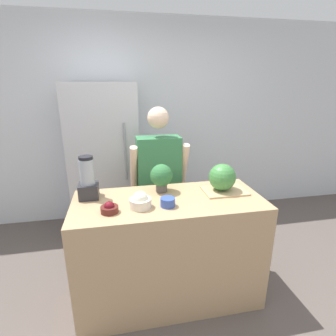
{
  "coord_description": "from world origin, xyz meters",
  "views": [
    {
      "loc": [
        -0.37,
        -1.53,
        1.8
      ],
      "look_at": [
        0.0,
        0.36,
        1.18
      ],
      "focal_mm": 28.0,
      "sensor_mm": 36.0,
      "label": 1
    }
  ],
  "objects_px": {
    "watermelon": "(222,177)",
    "bowl_small_blue": "(168,202)",
    "bowl_cherries": "(109,208)",
    "potted_plant": "(161,176)",
    "bowl_cream": "(140,201)",
    "person": "(159,185)",
    "refrigerator": "(105,161)",
    "blender": "(88,180)"
  },
  "relations": [
    {
      "from": "bowl_cherries",
      "to": "blender",
      "type": "bearing_deg",
      "value": 119.45
    },
    {
      "from": "watermelon",
      "to": "bowl_small_blue",
      "type": "distance_m",
      "value": 0.55
    },
    {
      "from": "bowl_small_blue",
      "to": "potted_plant",
      "type": "bearing_deg",
      "value": 89.57
    },
    {
      "from": "refrigerator",
      "to": "bowl_cream",
      "type": "distance_m",
      "value": 1.41
    },
    {
      "from": "watermelon",
      "to": "bowl_cherries",
      "type": "height_order",
      "value": "watermelon"
    },
    {
      "from": "blender",
      "to": "person",
      "type": "bearing_deg",
      "value": 35.69
    },
    {
      "from": "bowl_small_blue",
      "to": "potted_plant",
      "type": "distance_m",
      "value": 0.3
    },
    {
      "from": "bowl_small_blue",
      "to": "watermelon",
      "type": "bearing_deg",
      "value": 20.92
    },
    {
      "from": "bowl_small_blue",
      "to": "blender",
      "type": "xyz_separation_m",
      "value": [
        -0.59,
        0.27,
        0.12
      ]
    },
    {
      "from": "bowl_cherries",
      "to": "bowl_cream",
      "type": "height_order",
      "value": "bowl_cream"
    },
    {
      "from": "refrigerator",
      "to": "blender",
      "type": "xyz_separation_m",
      "value": [
        -0.09,
        -1.13,
        0.17
      ]
    },
    {
      "from": "bowl_cherries",
      "to": "blender",
      "type": "xyz_separation_m",
      "value": [
        -0.16,
        0.29,
        0.12
      ]
    },
    {
      "from": "person",
      "to": "bowl_cream",
      "type": "bearing_deg",
      "value": -109.58
    },
    {
      "from": "watermelon",
      "to": "bowl_cream",
      "type": "xyz_separation_m",
      "value": [
        -0.7,
        -0.17,
        -0.08
      ]
    },
    {
      "from": "person",
      "to": "bowl_small_blue",
      "type": "height_order",
      "value": "person"
    },
    {
      "from": "bowl_cherries",
      "to": "potted_plant",
      "type": "xyz_separation_m",
      "value": [
        0.43,
        0.3,
        0.1
      ]
    },
    {
      "from": "bowl_cherries",
      "to": "bowl_small_blue",
      "type": "relative_size",
      "value": 1.14
    },
    {
      "from": "potted_plant",
      "to": "person",
      "type": "bearing_deg",
      "value": 83.68
    },
    {
      "from": "person",
      "to": "bowl_cream",
      "type": "relative_size",
      "value": 9.83
    },
    {
      "from": "watermelon",
      "to": "potted_plant",
      "type": "height_order",
      "value": "watermelon"
    },
    {
      "from": "refrigerator",
      "to": "blender",
      "type": "height_order",
      "value": "refrigerator"
    },
    {
      "from": "refrigerator",
      "to": "bowl_cream",
      "type": "height_order",
      "value": "refrigerator"
    },
    {
      "from": "watermelon",
      "to": "bowl_small_blue",
      "type": "bearing_deg",
      "value": -159.08
    },
    {
      "from": "person",
      "to": "bowl_cream",
      "type": "height_order",
      "value": "person"
    },
    {
      "from": "watermelon",
      "to": "bowl_small_blue",
      "type": "relative_size",
      "value": 2.05
    },
    {
      "from": "potted_plant",
      "to": "blender",
      "type": "bearing_deg",
      "value": -178.64
    },
    {
      "from": "refrigerator",
      "to": "watermelon",
      "type": "xyz_separation_m",
      "value": [
        1.0,
        -1.2,
        0.14
      ]
    },
    {
      "from": "refrigerator",
      "to": "blender",
      "type": "distance_m",
      "value": 1.14
    },
    {
      "from": "bowl_cream",
      "to": "bowl_small_blue",
      "type": "bearing_deg",
      "value": -5.55
    },
    {
      "from": "person",
      "to": "potted_plant",
      "type": "bearing_deg",
      "value": -96.32
    },
    {
      "from": "bowl_cream",
      "to": "blender",
      "type": "bearing_deg",
      "value": 146.82
    },
    {
      "from": "bowl_small_blue",
      "to": "blender",
      "type": "height_order",
      "value": "blender"
    },
    {
      "from": "bowl_cherries",
      "to": "potted_plant",
      "type": "relative_size",
      "value": 0.53
    },
    {
      "from": "person",
      "to": "bowl_cream",
      "type": "distance_m",
      "value": 0.77
    },
    {
      "from": "refrigerator",
      "to": "bowl_cream",
      "type": "xyz_separation_m",
      "value": [
        0.3,
        -1.38,
        0.07
      ]
    },
    {
      "from": "watermelon",
      "to": "bowl_cherries",
      "type": "distance_m",
      "value": 0.95
    },
    {
      "from": "refrigerator",
      "to": "bowl_small_blue",
      "type": "distance_m",
      "value": 1.48
    },
    {
      "from": "watermelon",
      "to": "bowl_small_blue",
      "type": "xyz_separation_m",
      "value": [
        -0.5,
        -0.19,
        -0.09
      ]
    },
    {
      "from": "bowl_small_blue",
      "to": "blender",
      "type": "distance_m",
      "value": 0.66
    },
    {
      "from": "bowl_cherries",
      "to": "potted_plant",
      "type": "height_order",
      "value": "potted_plant"
    },
    {
      "from": "bowl_cherries",
      "to": "refrigerator",
      "type": "bearing_deg",
      "value": 93.03
    },
    {
      "from": "bowl_cream",
      "to": "refrigerator",
      "type": "bearing_deg",
      "value": 102.2
    }
  ]
}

